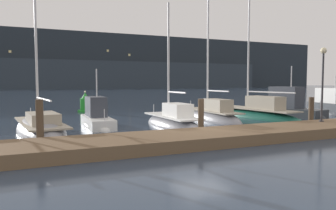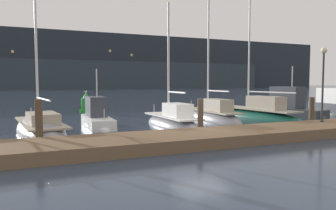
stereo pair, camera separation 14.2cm
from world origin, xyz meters
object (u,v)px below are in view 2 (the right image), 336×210
Objects in this scene: motorboat_berth_4 at (97,122)px; sailboat_berth_6 at (212,118)px; sailboat_berth_3 at (40,132)px; motorboat_berth_9 at (336,110)px; motorboat_berth_8 at (291,112)px; sailboat_berth_5 at (172,124)px; dock_lamppost at (323,72)px; channel_buoy at (86,104)px; sailboat_berth_7 at (256,115)px.

sailboat_berth_6 is at bearing -0.79° from motorboat_berth_4.
sailboat_berth_3 is 1.78× the size of motorboat_berth_9.
sailboat_berth_3 is 1.00× the size of sailboat_berth_6.
sailboat_berth_3 is at bearing -176.57° from motorboat_berth_8.
motorboat_berth_9 is (10.52, -0.71, 0.22)m from sailboat_berth_6.
sailboat_berth_6 is at bearing 176.15° from motorboat_berth_9.
motorboat_berth_4 is 0.60× the size of sailboat_berth_5.
motorboat_berth_4 is at bearing 149.50° from dock_lamppost.
dock_lamppost is at bearing -19.49° from sailboat_berth_3.
sailboat_berth_5 is at bearing -24.69° from motorboat_berth_4.
motorboat_berth_8 is 1.43× the size of dock_lamppost.
sailboat_berth_6 is 5.21× the size of channel_buoy.
dock_lamppost is at bearing -59.36° from channel_buoy.
sailboat_berth_7 is (14.08, 1.33, 0.11)m from sailboat_berth_3.
sailboat_berth_5 is 4.32× the size of channel_buoy.
dock_lamppost reaches higher than motorboat_berth_4.
channel_buoy is at bearing 83.87° from motorboat_berth_4.
dock_lamppost is at bearing -145.06° from motorboat_berth_9.
motorboat_berth_4 is 2.61× the size of channel_buoy.
motorboat_berth_9 is at bearing -31.72° from channel_buoy.
sailboat_berth_3 reaches higher than motorboat_berth_8.
sailboat_berth_6 is at bearing -56.68° from channel_buoy.
sailboat_berth_7 is (3.58, 0.07, 0.06)m from sailboat_berth_6.
sailboat_berth_6 is (3.61, 1.66, 0.00)m from sailboat_berth_5.
motorboat_berth_8 is (6.52, -0.24, 0.21)m from sailboat_berth_6.
motorboat_berth_4 is 4.23m from sailboat_berth_5.
sailboat_berth_5 reaches higher than motorboat_berth_4.
motorboat_berth_9 is at bearing 34.94° from dock_lamppost.
sailboat_berth_3 is 5.21× the size of channel_buoy.
sailboat_berth_3 is 6.91m from sailboat_berth_5.
motorboat_berth_4 is at bearing -96.13° from channel_buoy.
sailboat_berth_6 is (10.50, 1.26, 0.05)m from sailboat_berth_3.
dock_lamppost reaches higher than motorboat_berth_9.
sailboat_berth_7 reaches higher than dock_lamppost.
motorboat_berth_9 is 9.64m from dock_lamppost.
sailboat_berth_3 is 17.06m from motorboat_berth_8.
sailboat_berth_5 is 8.37m from dock_lamppost.
sailboat_berth_5 is 14.16m from motorboat_berth_9.
sailboat_berth_7 reaches higher than motorboat_berth_4.
motorboat_berth_4 is 0.43× the size of sailboat_berth_7.
motorboat_berth_8 is at bearing 58.10° from dock_lamppost.
sailboat_berth_6 reaches higher than motorboat_berth_4.
dock_lamppost reaches higher than channel_buoy.
sailboat_berth_3 reaches higher than dock_lamppost.
motorboat_berth_8 is at bearing -2.08° from sailboat_berth_6.
sailboat_berth_3 is at bearing 160.51° from dock_lamppost.
sailboat_berth_3 is at bearing -178.50° from motorboat_berth_9.
sailboat_berth_3 is 14.15m from sailboat_berth_7.
channel_buoy is (-2.81, 11.42, 0.51)m from sailboat_berth_5.
motorboat_berth_9 is at bearing 3.87° from sailboat_berth_5.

